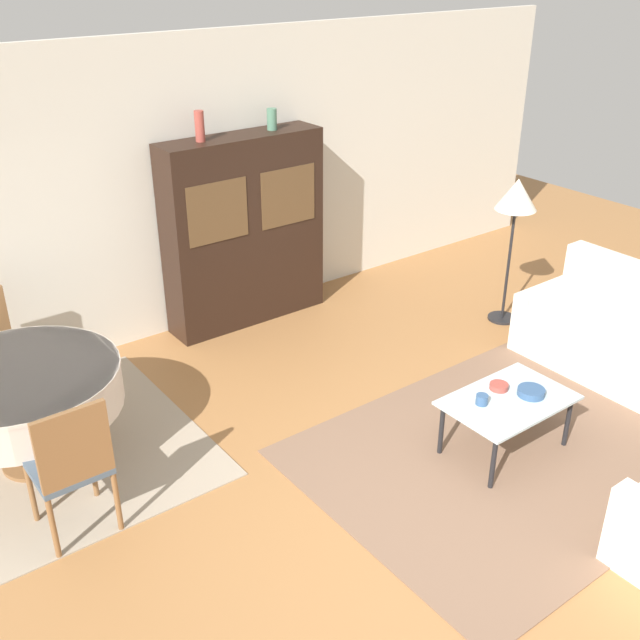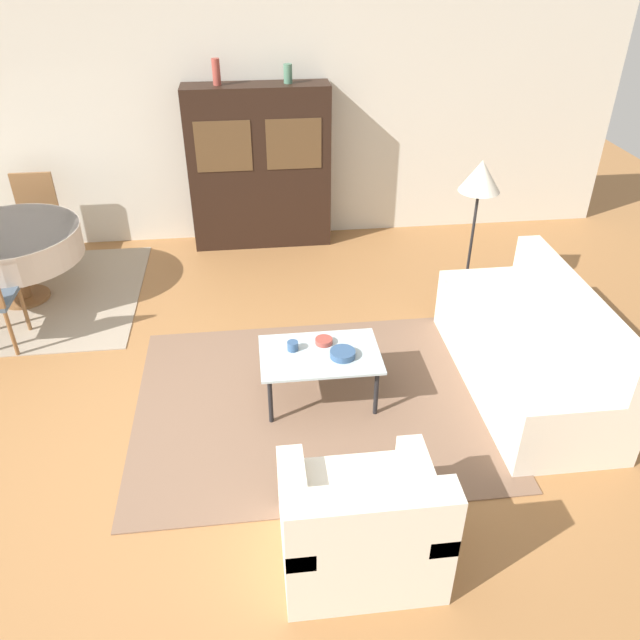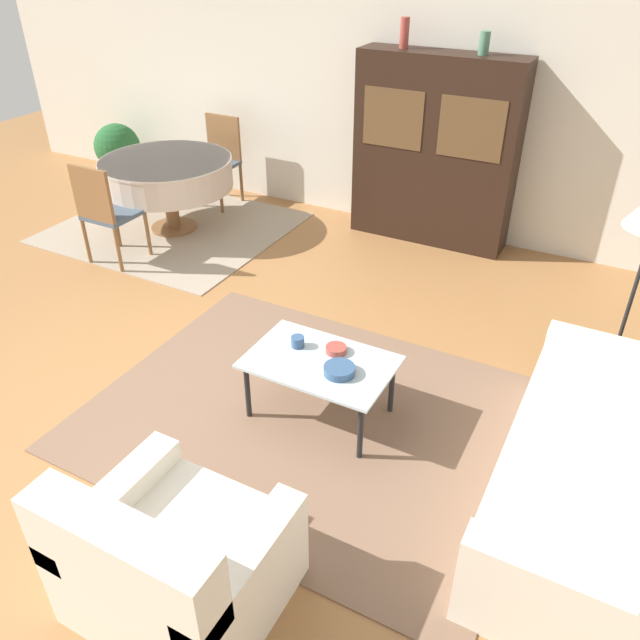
% 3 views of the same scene
% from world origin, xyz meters
% --- Properties ---
extents(ground_plane, '(14.00, 14.00, 0.00)m').
position_xyz_m(ground_plane, '(0.00, 0.00, 0.00)').
color(ground_plane, '#9E6B3D').
extents(wall_back, '(10.00, 0.06, 2.70)m').
position_xyz_m(wall_back, '(0.00, 3.63, 1.35)').
color(wall_back, beige).
rests_on(wall_back, ground_plane).
extents(area_rug, '(2.84, 2.25, 0.01)m').
position_xyz_m(area_rug, '(1.08, 0.33, 0.01)').
color(area_rug, brown).
rests_on(area_rug, ground_plane).
extents(dining_rug, '(2.34, 2.09, 0.01)m').
position_xyz_m(dining_rug, '(-1.70, 2.32, 0.01)').
color(dining_rug, gray).
rests_on(dining_rug, ground_plane).
extents(coffee_table, '(0.93, 0.61, 0.43)m').
position_xyz_m(coffee_table, '(1.13, 0.39, 0.40)').
color(coffee_table, black).
rests_on(coffee_table, area_rug).
extents(display_cabinet, '(1.58, 0.39, 1.82)m').
position_xyz_m(display_cabinet, '(0.80, 3.39, 0.91)').
color(display_cabinet, black).
rests_on(display_cabinet, ground_plane).
extents(dining_table, '(1.35, 1.35, 0.76)m').
position_xyz_m(dining_table, '(-1.68, 2.30, 0.62)').
color(dining_table, brown).
rests_on(dining_table, dining_rug).
extents(dining_chair_near, '(0.44, 0.44, 0.97)m').
position_xyz_m(dining_chair_near, '(-1.68, 1.41, 0.56)').
color(dining_chair_near, brown).
rests_on(dining_chair_near, dining_rug).
extents(floor_lamp, '(0.39, 0.39, 1.43)m').
position_xyz_m(floor_lamp, '(2.79, 1.83, 1.22)').
color(floor_lamp, black).
rests_on(floor_lamp, ground_plane).
extents(cup, '(0.09, 0.09, 0.07)m').
position_xyz_m(cup, '(0.93, 0.46, 0.48)').
color(cup, '#33517A').
rests_on(cup, coffee_table).
extents(bowl, '(0.20, 0.20, 0.05)m').
position_xyz_m(bowl, '(1.30, 0.33, 0.47)').
color(bowl, '#33517A').
rests_on(bowl, coffee_table).
extents(bowl_small, '(0.14, 0.14, 0.04)m').
position_xyz_m(bowl_small, '(1.18, 0.52, 0.46)').
color(bowl_small, '#9E4238').
rests_on(bowl_small, coffee_table).
extents(vase_tall, '(0.08, 0.08, 0.26)m').
position_xyz_m(vase_tall, '(0.40, 3.39, 1.95)').
color(vase_tall, '#9E4238').
rests_on(vase_tall, display_cabinet).
extents(vase_short, '(0.09, 0.09, 0.19)m').
position_xyz_m(vase_short, '(1.14, 3.39, 1.91)').
color(vase_short, '#4C7A60').
rests_on(vase_short, display_cabinet).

